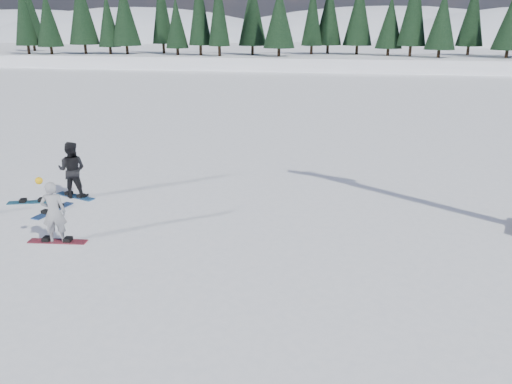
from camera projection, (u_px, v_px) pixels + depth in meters
ground at (63, 235)px, 13.26m from camera, size 420.00×420.00×0.00m
alpine_backdrop at (299, 76)px, 196.06m from camera, size 412.50×227.00×53.20m
snowboarder_woman at (53, 212)px, 12.57m from camera, size 0.69×0.56×1.77m
snowboarder_man at (72, 170)px, 15.89m from camera, size 0.98×0.82×1.82m
snowboard_woman at (58, 241)px, 12.83m from camera, size 1.52×0.45×0.03m
snowboard_man at (75, 196)px, 16.18m from camera, size 1.51×0.74×0.03m
snowboard_loose_a at (53, 211)px, 14.94m from camera, size 0.54×1.53×0.03m
snowboard_loose_c at (33, 202)px, 15.66m from camera, size 1.52×0.71×0.03m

